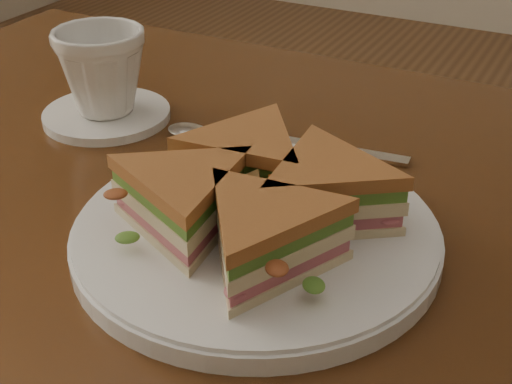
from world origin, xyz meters
TOP-DOWN VIEW (x-y plane):
  - table at (0.00, 0.00)m, footprint 1.20×0.80m
  - plate at (0.01, -0.04)m, footprint 0.30×0.30m
  - sandwich_wedges at (0.01, -0.04)m, footprint 0.28×0.28m
  - crisps_mound at (0.01, -0.04)m, footprint 0.09×0.09m
  - spoon at (-0.13, 0.10)m, footprint 0.18×0.05m
  - knife at (-0.03, 0.14)m, footprint 0.22×0.04m
  - saucer at (-0.25, 0.10)m, footprint 0.14×0.14m
  - coffee_cup at (-0.25, 0.10)m, footprint 0.13×0.13m

SIDE VIEW (x-z plane):
  - table at x=0.00m, z-range 0.28..1.03m
  - knife at x=-0.03m, z-range 0.75..0.75m
  - spoon at x=-0.13m, z-range 0.75..0.76m
  - saucer at x=-0.25m, z-range 0.75..0.76m
  - plate at x=0.01m, z-range 0.75..0.77m
  - crisps_mound at x=0.01m, z-range 0.77..0.82m
  - sandwich_wedges at x=0.01m, z-range 0.77..0.82m
  - coffee_cup at x=-0.25m, z-range 0.76..0.85m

